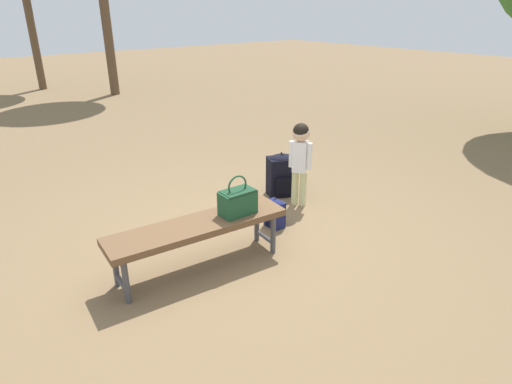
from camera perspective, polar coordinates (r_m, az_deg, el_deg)
ground_plane at (r=4.37m, az=-2.55°, el=-6.49°), size 40.00×40.00×0.00m
park_bench at (r=3.79m, az=-7.63°, el=-4.83°), size 1.63×0.57×0.45m
handbag at (r=3.84m, az=-2.43°, el=-1.18°), size 0.33×0.19×0.37m
child_standing at (r=4.93m, az=5.86°, el=5.33°), size 0.20×0.24×0.98m
backpack_large at (r=5.32m, az=3.35°, el=2.42°), size 0.40×0.36×0.55m
backpack_small at (r=4.58m, az=2.46°, el=-2.67°), size 0.18×0.20×0.33m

